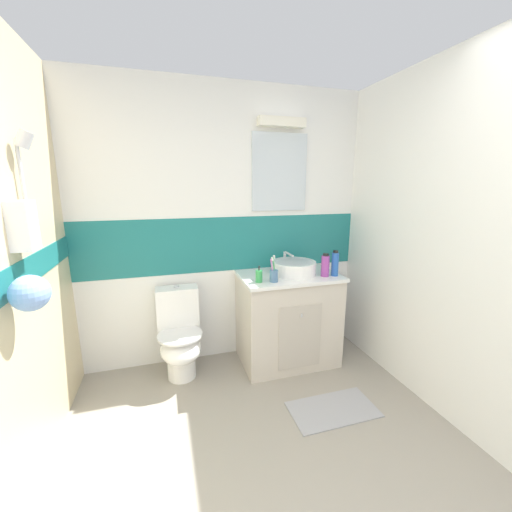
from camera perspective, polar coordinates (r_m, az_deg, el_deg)
ground_plane at (r=2.37m, az=1.98°, el=-31.54°), size 3.20×3.48×0.04m
wall_back_tiled at (r=2.93m, az=-5.56°, el=5.38°), size 3.20×0.20×2.50m
wall_right_plain at (r=2.52m, az=32.81°, el=1.97°), size 0.10×3.48×2.50m
vanity_cabinet at (r=2.99m, az=5.75°, el=-11.13°), size 0.88×0.59×0.85m
sink_basin at (r=2.83m, az=6.92°, el=-2.05°), size 0.39×0.44×0.17m
toilet at (r=2.86m, az=-13.70°, el=-14.07°), size 0.37×0.50×0.78m
toothbrush_cup at (r=2.59m, az=3.26°, el=-3.47°), size 0.07×0.07×0.22m
soap_dispenser at (r=2.58m, az=0.55°, el=-3.67°), size 0.06×0.06×0.14m
shampoo_bottle_tall at (r=2.84m, az=14.19°, el=-1.37°), size 0.06×0.06×0.23m
mouthwash_bottle at (r=2.80m, az=12.50°, el=-1.68°), size 0.07×0.07×0.20m
bath_mat at (r=2.65m, az=13.83°, el=-25.49°), size 0.64×0.35×0.01m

